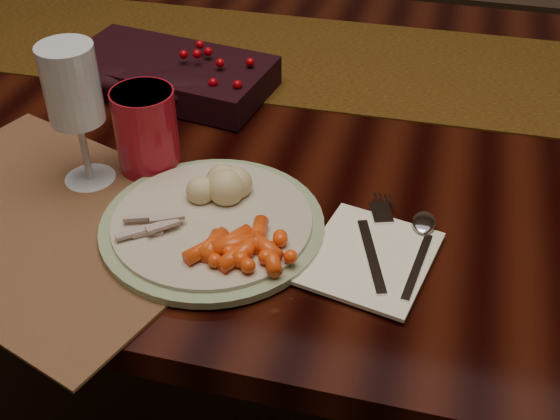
% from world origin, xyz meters
% --- Properties ---
extents(floor, '(5.00, 5.00, 0.00)m').
position_xyz_m(floor, '(0.00, 0.00, 0.00)').
color(floor, black).
rests_on(floor, ground).
extents(dining_table, '(1.80, 1.00, 0.75)m').
position_xyz_m(dining_table, '(0.00, 0.00, 0.38)').
color(dining_table, black).
rests_on(dining_table, floor).
extents(table_runner, '(1.67, 0.37, 0.00)m').
position_xyz_m(table_runner, '(-0.05, 0.19, 0.75)').
color(table_runner, '#582C04').
rests_on(table_runner, dining_table).
extents(centerpiece, '(0.34, 0.21, 0.06)m').
position_xyz_m(centerpiece, '(-0.23, 0.03, 0.79)').
color(centerpiece, black).
rests_on(centerpiece, table_runner).
extents(placemat_main, '(0.53, 0.45, 0.00)m').
position_xyz_m(placemat_main, '(-0.26, -0.33, 0.75)').
color(placemat_main, brown).
rests_on(placemat_main, dining_table).
extents(dinner_plate, '(0.32, 0.32, 0.02)m').
position_xyz_m(dinner_plate, '(-0.05, -0.30, 0.76)').
color(dinner_plate, beige).
rests_on(dinner_plate, placemat_main).
extents(baby_carrots, '(0.10, 0.09, 0.02)m').
position_xyz_m(baby_carrots, '(0.00, -0.34, 0.78)').
color(baby_carrots, '#F44911').
rests_on(baby_carrots, dinner_plate).
extents(mashed_potatoes, '(0.09, 0.08, 0.05)m').
position_xyz_m(mashed_potatoes, '(-0.05, -0.25, 0.79)').
color(mashed_potatoes, beige).
rests_on(mashed_potatoes, dinner_plate).
extents(turkey_shreds, '(0.07, 0.06, 0.02)m').
position_xyz_m(turkey_shreds, '(-0.11, -0.34, 0.78)').
color(turkey_shreds, '#C4A494').
rests_on(turkey_shreds, dinner_plate).
extents(napkin, '(0.16, 0.18, 0.01)m').
position_xyz_m(napkin, '(0.14, -0.31, 0.76)').
color(napkin, white).
rests_on(napkin, placemat_main).
extents(fork, '(0.08, 0.16, 0.00)m').
position_xyz_m(fork, '(0.14, -0.29, 0.76)').
color(fork, silver).
rests_on(fork, napkin).
extents(spoon, '(0.05, 0.15, 0.00)m').
position_xyz_m(spoon, '(0.20, -0.29, 0.76)').
color(spoon, white).
rests_on(spoon, napkin).
extents(red_cup, '(0.10, 0.10, 0.11)m').
position_xyz_m(red_cup, '(-0.18, -0.19, 0.81)').
color(red_cup, maroon).
rests_on(red_cup, placemat_main).
extents(wine_glass, '(0.09, 0.09, 0.19)m').
position_xyz_m(wine_glass, '(-0.24, -0.24, 0.85)').
color(wine_glass, silver).
rests_on(wine_glass, dining_table).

